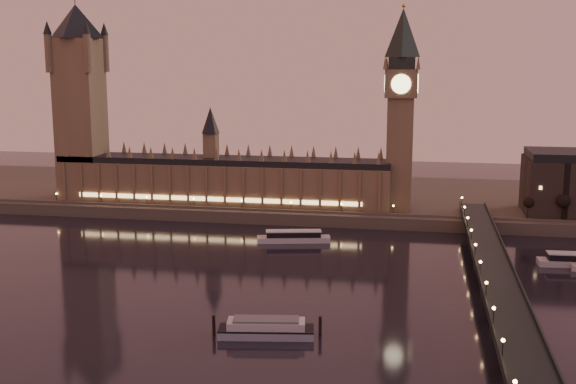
{
  "coord_description": "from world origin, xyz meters",
  "views": [
    {
      "loc": [
        63.79,
        -249.32,
        82.88
      ],
      "look_at": [
        11.71,
        35.0,
        29.65
      ],
      "focal_mm": 45.0,
      "sensor_mm": 36.0,
      "label": 1
    }
  ],
  "objects": [
    {
      "name": "cruise_boat_a",
      "position": [
        8.12,
        68.87,
        2.36
      ],
      "size": [
        34.31,
        14.21,
        5.37
      ],
      "rotation": [
        0.0,
        0.0,
        0.21
      ],
      "color": "silver",
      "rests_on": "ground"
    },
    {
      "name": "bare_tree_1",
      "position": [
        131.57,
        109.0,
        15.07
      ],
      "size": [
        5.98,
        5.98,
        12.15
      ],
      "color": "black",
      "rests_on": "ground"
    },
    {
      "name": "bare_tree_0",
      "position": [
        116.48,
        109.0,
        15.07
      ],
      "size": [
        5.98,
        5.98,
        12.15
      ],
      "color": "black",
      "rests_on": "ground"
    },
    {
      "name": "cruise_boat_b",
      "position": [
        127.92,
        50.42,
        2.41
      ],
      "size": [
        29.91,
        8.67,
        5.47
      ],
      "rotation": [
        0.0,
        0.0,
        0.04
      ],
      "color": "silver",
      "rests_on": "ground"
    },
    {
      "name": "palace_of_westminster",
      "position": [
        -40.12,
        120.99,
        21.71
      ],
      "size": [
        180.0,
        26.62,
        52.0
      ],
      "color": "brown",
      "rests_on": "ground"
    },
    {
      "name": "moored_barge",
      "position": [
        19.9,
        -46.45,
        2.59
      ],
      "size": [
        33.09,
        12.34,
        6.13
      ],
      "rotation": [
        0.0,
        0.0,
        0.15
      ],
      "color": "#8592AA",
      "rests_on": "ground"
    },
    {
      "name": "far_embankment",
      "position": [
        30.0,
        165.0,
        3.0
      ],
      "size": [
        560.0,
        130.0,
        6.0
      ],
      "primitive_type": "cube",
      "color": "#423D35",
      "rests_on": "ground"
    },
    {
      "name": "victoria_tower",
      "position": [
        -120.0,
        121.0,
        65.79
      ],
      "size": [
        31.68,
        31.68,
        118.0
      ],
      "color": "brown",
      "rests_on": "ground"
    },
    {
      "name": "big_ben",
      "position": [
        53.99,
        120.99,
        63.95
      ],
      "size": [
        17.68,
        17.68,
        104.0
      ],
      "color": "brown",
      "rests_on": "ground"
    },
    {
      "name": "ground",
      "position": [
        0.0,
        0.0,
        0.0
      ],
      "size": [
        700.0,
        700.0,
        0.0
      ],
      "primitive_type": "plane",
      "color": "black",
      "rests_on": "ground"
    },
    {
      "name": "westminster_bridge",
      "position": [
        91.61,
        0.0,
        5.52
      ],
      "size": [
        13.2,
        260.0,
        15.3
      ],
      "color": "black",
      "rests_on": "ground"
    }
  ]
}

